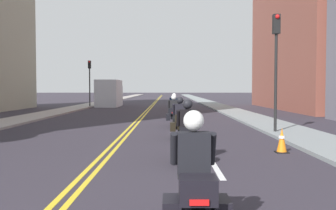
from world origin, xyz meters
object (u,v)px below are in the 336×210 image
Objects in this scene: motorcycle_0 at (193,191)px; motorcycle_3 at (173,114)px; traffic_light_near at (275,52)px; motorcycle_4 at (173,109)px; traffic_cone_0 at (280,140)px; traffic_light_far at (88,75)px; motorcycle_1 at (186,137)px; motorcycle_2 at (179,122)px; parked_truck at (109,94)px.

motorcycle_0 reaches higher than motorcycle_3.
traffic_light_near reaches higher than motorcycle_0.
motorcycle_4 reaches higher than motorcycle_3.
motorcycle_0 is 1.02× the size of motorcycle_4.
motorcycle_4 is at bearing 89.85° from motorcycle_0.
traffic_light_far reaches higher than traffic_cone_0.
motorcycle_4 is at bearing 89.19° from motorcycle_3.
traffic_cone_0 is at bearing 28.94° from motorcycle_1.
traffic_light_far is (-8.49, 25.11, 2.64)m from motorcycle_2.
motorcycle_4 is 3.04× the size of traffic_cone_0.
motorcycle_4 is 12.80m from traffic_cone_0.
traffic_light_near is (4.16, 11.42, 2.77)m from motorcycle_0.
traffic_light_far is 0.73× the size of parked_truck.
traffic_light_near is at bearing -64.41° from motorcycle_4.
traffic_light_near reaches higher than traffic_cone_0.
motorcycle_3 is (-0.22, 9.20, 0.01)m from motorcycle_1.
motorcycle_1 is at bearing -152.53° from traffic_cone_0.
parked_truck reaches higher than motorcycle_4.
traffic_light_far is (-12.51, 23.64, -0.13)m from traffic_light_near.
motorcycle_3 is at bearing 92.84° from motorcycle_1.
traffic_light_near is at bearing -67.14° from parked_truck.
parked_truck is (-6.55, 36.81, 0.62)m from motorcycle_0.
motorcycle_4 is (0.10, 4.73, 0.00)m from motorcycle_3.
traffic_light_near is 26.75m from traffic_light_far.
motorcycle_3 is at bearing 143.90° from traffic_light_near.
parked_truck reaches higher than traffic_cone_0.
traffic_light_near reaches higher than motorcycle_3.
traffic_light_far reaches higher than motorcycle_4.
motorcycle_3 reaches higher than motorcycle_2.
traffic_light_near is (4.19, -3.05, 2.77)m from motorcycle_3.
traffic_cone_0 is 30.65m from traffic_light_far.
motorcycle_4 is at bearing -69.39° from parked_truck.
motorcycle_3 is at bearing 111.91° from traffic_cone_0.
parked_truck reaches higher than motorcycle_0.
traffic_light_far is (-8.54, 29.79, 2.64)m from motorcycle_1.
traffic_cone_0 is 31.56m from parked_truck.
traffic_light_near is at bearing 19.82° from motorcycle_2.
parked_truck reaches higher than motorcycle_3.
motorcycle_0 is at bearing -89.49° from motorcycle_3.
traffic_cone_0 is 0.11× the size of parked_truck.
traffic_cone_0 is 0.15× the size of traffic_light_near.
motorcycle_2 is at bearing -159.97° from traffic_light_near.
motorcycle_4 is 0.45× the size of traffic_light_near.
motorcycle_1 is 3.09× the size of traffic_cone_0.
traffic_cone_0 is (3.10, -7.70, -0.29)m from motorcycle_3.
traffic_cone_0 is (3.07, 6.77, -0.29)m from motorcycle_0.
motorcycle_0 is 3.10× the size of traffic_cone_0.
motorcycle_1 is 1.06× the size of motorcycle_3.
motorcycle_4 is (-0.12, 13.94, 0.01)m from motorcycle_1.
motorcycle_0 reaches higher than motorcycle_4.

